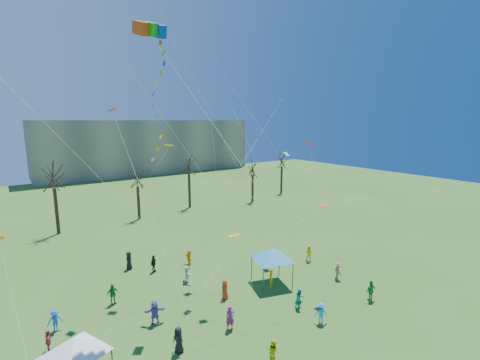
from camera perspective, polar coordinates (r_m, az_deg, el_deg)
distant_building at (r=101.70m, az=-15.36°, el=5.57°), size 60.00×14.00×15.00m
bare_tree_row at (r=51.73m, az=-20.36°, el=0.09°), size 69.24×8.27×9.95m
big_box_kite at (r=22.20m, az=-13.04°, el=12.71°), size 4.35×7.81×23.53m
canopy_tent_white at (r=22.68m, az=-26.35°, el=-24.10°), size 3.79×3.79×3.07m
canopy_tent_blue at (r=31.66m, az=5.47°, el=-12.48°), size 4.25×4.25×3.34m
festival_crowd at (r=28.51m, az=-6.39°, el=-19.65°), size 26.72×20.49×1.86m
small_kites_aloft at (r=27.49m, az=-7.11°, el=8.64°), size 27.73×18.02×33.79m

